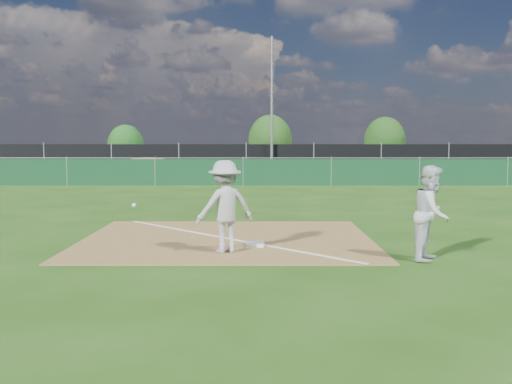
# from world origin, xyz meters

# --- Properties ---
(ground) EXTENTS (90.00, 90.00, 0.00)m
(ground) POSITION_xyz_m (0.00, 10.00, 0.00)
(ground) COLOR #20490F
(ground) RESTS_ON ground
(infield_dirt) EXTENTS (6.00, 5.00, 0.02)m
(infield_dirt) POSITION_xyz_m (0.00, 1.00, 0.01)
(infield_dirt) COLOR olive
(infield_dirt) RESTS_ON ground
(foul_line) EXTENTS (5.01, 5.01, 0.01)m
(foul_line) POSITION_xyz_m (0.00, 1.00, 0.03)
(foul_line) COLOR white
(foul_line) RESTS_ON infield_dirt
(green_fence) EXTENTS (44.00, 0.05, 1.20)m
(green_fence) POSITION_xyz_m (0.00, 15.00, 0.60)
(green_fence) COLOR #0F371E
(green_fence) RESTS_ON ground
(dirt_mound) EXTENTS (3.38, 2.60, 1.17)m
(dirt_mound) POSITION_xyz_m (-5.00, 18.50, 0.58)
(dirt_mound) COLOR olive
(dirt_mound) RESTS_ON ground
(black_fence) EXTENTS (46.00, 0.04, 1.80)m
(black_fence) POSITION_xyz_m (0.00, 23.00, 0.90)
(black_fence) COLOR black
(black_fence) RESTS_ON ground
(parking_lot) EXTENTS (46.00, 9.00, 0.01)m
(parking_lot) POSITION_xyz_m (0.00, 28.00, 0.01)
(parking_lot) COLOR black
(parking_lot) RESTS_ON ground
(light_pole) EXTENTS (0.16, 0.16, 8.00)m
(light_pole) POSITION_xyz_m (1.50, 22.70, 4.00)
(light_pole) COLOR slate
(light_pole) RESTS_ON ground
(first_base) EXTENTS (0.36, 0.36, 0.07)m
(first_base) POSITION_xyz_m (0.59, 0.16, 0.06)
(first_base) COLOR white
(first_base) RESTS_ON infield_dirt
(play_at_first) EXTENTS (2.33, 1.04, 1.69)m
(play_at_first) POSITION_xyz_m (0.04, -0.45, 0.87)
(play_at_first) COLOR #BDBDC0
(play_at_first) RESTS_ON infield_dirt
(runner) EXTENTS (0.93, 1.00, 1.65)m
(runner) POSITION_xyz_m (3.64, -1.05, 0.82)
(runner) COLOR silver
(runner) RESTS_ON ground
(car_left) EXTENTS (4.18, 2.91, 1.32)m
(car_left) POSITION_xyz_m (-4.79, 27.55, 0.67)
(car_left) COLOR #9B9EA2
(car_left) RESTS_ON parking_lot
(car_mid) EXTENTS (4.06, 1.51, 1.33)m
(car_mid) POSITION_xyz_m (0.07, 27.80, 0.67)
(car_mid) COLOR black
(car_mid) RESTS_ON parking_lot
(car_right) EXTENTS (4.94, 3.41, 1.33)m
(car_right) POSITION_xyz_m (4.83, 27.49, 0.67)
(car_right) COLOR black
(car_right) RESTS_ON parking_lot
(tree_left) EXTENTS (2.70, 2.70, 3.21)m
(tree_left) POSITION_xyz_m (-9.30, 32.41, 1.65)
(tree_left) COLOR #382316
(tree_left) RESTS_ON ground
(tree_mid) EXTENTS (3.35, 3.35, 3.98)m
(tree_mid) POSITION_xyz_m (1.66, 33.32, 2.05)
(tree_mid) COLOR #382316
(tree_mid) RESTS_ON ground
(tree_right) EXTENTS (3.25, 3.25, 3.86)m
(tree_right) POSITION_xyz_m (10.76, 34.47, 1.99)
(tree_right) COLOR #382316
(tree_right) RESTS_ON ground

